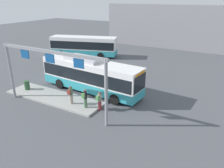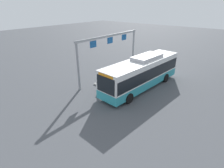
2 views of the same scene
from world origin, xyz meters
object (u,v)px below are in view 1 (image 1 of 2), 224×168
(bus_background_left, at_px, (84,45))
(person_boarding, at_px, (85,98))
(trash_bin, at_px, (27,85))
(bus_main, at_px, (91,74))
(person_waiting_mid, at_px, (71,94))
(person_waiting_near, at_px, (100,100))

(bus_background_left, relative_size, person_boarding, 6.43)
(trash_bin, bearing_deg, bus_main, 28.53)
(person_waiting_mid, relative_size, trash_bin, 1.86)
(person_waiting_near, bearing_deg, bus_main, 54.09)
(bus_main, height_order, trash_bin, bus_main)
(person_boarding, xyz_separation_m, person_waiting_mid, (-1.51, -0.03, 0.00))
(bus_background_left, height_order, person_waiting_mid, bus_background_left)
(person_boarding, xyz_separation_m, trash_bin, (-7.52, 0.34, -0.44))
(person_waiting_mid, bearing_deg, trash_bin, 84.39)
(trash_bin, bearing_deg, person_waiting_near, 0.93)
(bus_main, xyz_separation_m, person_waiting_mid, (0.26, -3.49, -0.76))
(trash_bin, bearing_deg, person_waiting_mid, -3.53)
(person_boarding, distance_m, person_waiting_near, 1.24)
(bus_background_left, xyz_separation_m, person_waiting_mid, (9.33, -14.75, -0.73))
(bus_main, height_order, person_waiting_near, bus_main)
(bus_main, relative_size, person_waiting_mid, 6.60)
(bus_main, bearing_deg, bus_background_left, 133.08)
(person_waiting_near, bearing_deg, bus_background_left, 49.91)
(person_boarding, height_order, person_waiting_mid, same)
(bus_background_left, bearing_deg, trash_bin, 85.26)
(person_waiting_mid, distance_m, trash_bin, 6.03)
(person_waiting_near, relative_size, person_waiting_mid, 1.00)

